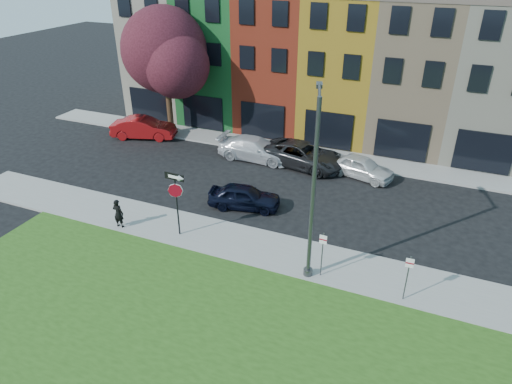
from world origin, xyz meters
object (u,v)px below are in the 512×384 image
at_px(sedan_near, 244,197).
at_px(street_lamp, 313,192).
at_px(man, 118,213).
at_px(stop_sign, 176,192).

relative_size(sedan_near, street_lamp, 0.52).
xyz_separation_m(man, sedan_near, (5.02, 4.49, -0.23)).
bearing_deg(man, stop_sign, -173.28).
height_order(stop_sign, man, stop_sign).
bearing_deg(stop_sign, man, -167.52).
xyz_separation_m(stop_sign, street_lamp, (6.84, -0.38, 1.65)).
relative_size(man, street_lamp, 0.20).
relative_size(stop_sign, man, 2.16).
xyz_separation_m(stop_sign, man, (-3.20, -0.58, -1.61)).
xyz_separation_m(man, street_lamp, (10.04, 0.20, 3.26)).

